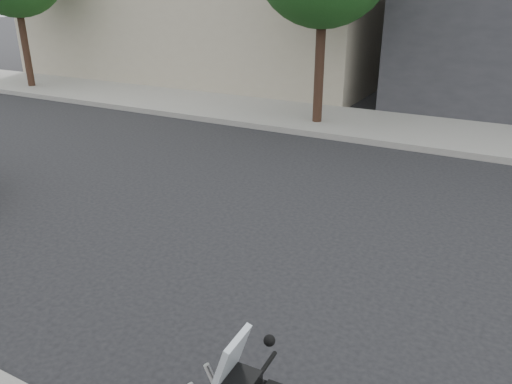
{
  "coord_description": "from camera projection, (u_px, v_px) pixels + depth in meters",
  "views": [
    {
      "loc": [
        -2.7,
        6.05,
        3.36
      ],
      "look_at": [
        0.18,
        0.74,
        0.9
      ],
      "focal_mm": 35.0,
      "sensor_mm": 36.0,
      "label": 1
    }
  ],
  "objects": [
    {
      "name": "ground",
      "position": [
        290.0,
        234.0,
        7.39
      ],
      "size": [
        120.0,
        120.0,
        0.0
      ],
      "primitive_type": "plane",
      "color": "black",
      "rests_on": "ground"
    },
    {
      "name": "far_sidewalk",
      "position": [
        398.0,
        129.0,
        12.65
      ],
      "size": [
        44.0,
        3.0,
        0.15
      ],
      "primitive_type": "cube",
      "color": "gray",
      "rests_on": "ground"
    }
  ]
}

